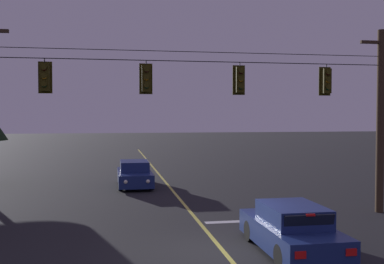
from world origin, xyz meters
TOP-DOWN VIEW (x-y plane):
  - ground_plane at (0.00, 0.00)m, footprint 180.00×180.00m
  - lane_centre_stripe at (0.00, 10.24)m, footprint 0.14×60.00m
  - stop_bar_paint at (1.90, 3.64)m, footprint 3.40×0.36m
  - signal_span_assembly at (0.00, 4.24)m, footprint 16.77×0.32m
  - traffic_light_leftmost at (-5.42, 4.22)m, footprint 0.48×0.41m
  - traffic_light_left_inner at (-1.87, 4.22)m, footprint 0.48×0.41m
  - traffic_light_centre at (1.65, 4.22)m, footprint 0.48×0.41m
  - traffic_light_right_inner at (5.14, 4.22)m, footprint 0.48×0.41m
  - car_waiting_near_lane at (1.87, -0.35)m, footprint 1.80×4.33m
  - car_oncoming_lead at (-1.86, 12.78)m, footprint 1.80×4.42m

SIDE VIEW (x-z plane):
  - ground_plane at x=0.00m, z-range 0.00..0.00m
  - lane_centre_stripe at x=0.00m, z-range 0.00..0.01m
  - stop_bar_paint at x=1.90m, z-range 0.00..0.01m
  - car_oncoming_lead at x=-1.86m, z-range -0.05..1.34m
  - car_waiting_near_lane at x=1.87m, z-range -0.05..1.34m
  - signal_span_assembly at x=0.00m, z-range 0.15..7.44m
  - traffic_light_leftmost at x=-5.42m, z-range 4.63..5.85m
  - traffic_light_left_inner at x=-1.87m, z-range 4.63..5.85m
  - traffic_light_centre at x=1.65m, z-range 4.63..5.85m
  - traffic_light_right_inner at x=5.14m, z-range 4.63..5.85m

